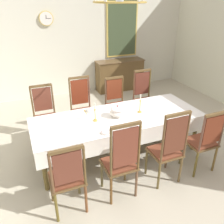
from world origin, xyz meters
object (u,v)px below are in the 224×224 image
object	(u,v)px
chair_south_d	(204,140)
spoon_primary	(85,111)
bowl_near_left	(92,110)
bowl_near_right	(133,125)
mounted_clock	(46,18)
chair_north_d	(144,96)
dining_table	(118,120)
bowl_far_left	(106,132)
chair_south_c	(168,148)
chair_north_a	(45,114)
sideboard	(120,75)
chair_south_b	(121,160)
chair_south_a	(67,177)
chandelier	(120,1)
soup_tureen	(117,111)
chair_north_c	(116,102)
candlestick_east	(140,105)
chair_north_b	(82,106)
framed_painting	(122,29)
candlestick_west	(95,114)
spoon_secondary	(138,124)

from	to	relation	value
chair_south_d	spoon_primary	bearing A→B (deg)	138.59
bowl_near_left	bowl_near_right	distance (m)	0.87
chair_south_d	bowl_near_left	distance (m)	1.92
mounted_clock	chair_north_d	bearing A→B (deg)	-55.00
dining_table	bowl_far_left	size ratio (longest dim) A/B	20.15
chair_south_c	bowl_near_left	world-z (taller)	chair_south_c
chair_north_a	sideboard	bearing A→B (deg)	-140.37
chair_north_a	chair_south_b	size ratio (longest dim) A/B	0.91
mounted_clock	dining_table	bearing A→B (deg)	-80.12
chair_south_a	chandelier	bearing A→B (deg)	40.18
chandelier	soup_tureen	bearing A→B (deg)	180.00
chair_north_a	bowl_far_left	bearing A→B (deg)	117.61
chair_north_c	candlestick_east	size ratio (longest dim) A/B	3.22
chair_south_d	bowl_far_left	bearing A→B (deg)	160.48
bowl_near_left	dining_table	bearing A→B (deg)	-46.89
chair_north_a	bowl_near_right	world-z (taller)	chair_north_a
chair_north_a	mounted_clock	size ratio (longest dim) A/B	3.12
chair_north_d	chair_south_c	bearing A→B (deg)	70.44
dining_table	chair_south_b	size ratio (longest dim) A/B	2.33
bowl_far_left	chair_north_d	bearing A→B (deg)	43.52
chair_south_b	mounted_clock	distance (m)	4.43
chair_north_b	chair_north_a	bearing A→B (deg)	0.33
chair_north_c	chair_north_d	world-z (taller)	chair_north_d
mounted_clock	chair_south_b	bearing A→B (deg)	-87.41
chair_north_a	sideboard	xyz separation A→B (m)	(2.48, 2.05, -0.13)
chair_north_d	framed_painting	world-z (taller)	framed_painting
spoon_primary	chandelier	world-z (taller)	chandelier
dining_table	candlestick_east	xyz separation A→B (m)	(0.41, 0.00, 0.21)
chair_north_b	chair_south_d	size ratio (longest dim) A/B	1.07
candlestick_west	chandelier	bearing A→B (deg)	0.00
dining_table	chair_north_c	distance (m)	1.01
dining_table	chair_south_b	xyz separation A→B (m)	(-0.37, -0.94, -0.06)
chair_north_a	chandelier	world-z (taller)	chandelier
spoon_secondary	spoon_primary	bearing A→B (deg)	129.39
chair_south_b	chair_north_b	distance (m)	1.88
chair_south_b	spoon_secondary	distance (m)	0.82
chair_south_b	spoon_primary	size ratio (longest dim) A/B	6.91
dining_table	candlestick_east	world-z (taller)	candlestick_east
chair_north_b	candlestick_west	bearing A→B (deg)	87.73
mounted_clock	bowl_near_right	bearing A→B (deg)	-79.83
chair_north_c	sideboard	distance (m)	2.29
candlestick_west	sideboard	xyz separation A→B (m)	(1.79, 2.99, -0.42)
chair_north_d	chair_south_a	bearing A→B (deg)	41.06
soup_tureen	mounted_clock	bearing A→B (deg)	99.62
chair_north_a	chair_north_b	size ratio (longest dim) A/B	0.94
chair_north_c	candlestick_east	xyz separation A→B (m)	(0.04, -0.93, 0.31)
candlestick_east	bowl_far_left	size ratio (longest dim) A/B	2.37
chair_north_d	framed_painting	xyz separation A→B (m)	(0.50, 2.31, 1.15)
dining_table	chair_north_c	size ratio (longest dim) A/B	2.64
bowl_near_left	spoon_secondary	size ratio (longest dim) A/B	1.02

